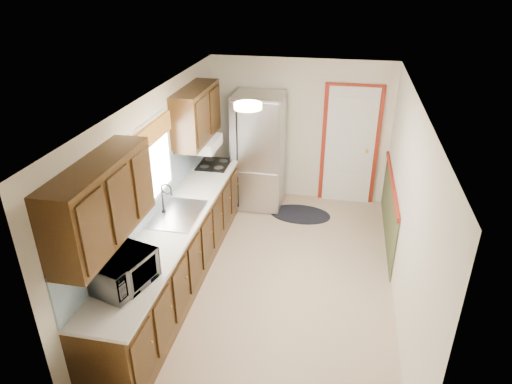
% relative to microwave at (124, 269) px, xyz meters
% --- Properties ---
extents(room_shell, '(3.20, 5.20, 2.52)m').
position_rel_microwave_xyz_m(room_shell, '(1.20, 1.62, 0.06)').
color(room_shell, tan).
rests_on(room_shell, ground).
extents(kitchen_run, '(0.63, 4.00, 2.20)m').
position_rel_microwave_xyz_m(kitchen_run, '(-0.04, 1.33, -0.33)').
color(kitchen_run, '#331E0B').
rests_on(kitchen_run, ground).
extents(back_wall_trim, '(1.12, 2.30, 2.08)m').
position_rel_microwave_xyz_m(back_wall_trim, '(2.19, 3.83, -0.25)').
color(back_wall_trim, maroon).
rests_on(back_wall_trim, ground).
extents(ceiling_fixture, '(0.30, 0.30, 0.06)m').
position_rel_microwave_xyz_m(ceiling_fixture, '(0.90, 1.42, 1.22)').
color(ceiling_fixture, '#FFD88C').
rests_on(ceiling_fixture, room_shell).
extents(microwave, '(0.47, 0.65, 0.40)m').
position_rel_microwave_xyz_m(microwave, '(0.00, 0.00, 0.00)').
color(microwave, white).
rests_on(microwave, kitchen_run).
extents(refrigerator, '(0.80, 0.80, 1.91)m').
position_rel_microwave_xyz_m(refrigerator, '(0.58, 3.67, -0.18)').
color(refrigerator, '#B7B7BC').
rests_on(refrigerator, ground).
extents(rug, '(1.03, 0.70, 0.01)m').
position_rel_microwave_xyz_m(rug, '(1.34, 3.40, -1.13)').
color(rug, black).
rests_on(rug, ground).
extents(cooktop, '(0.46, 0.55, 0.02)m').
position_rel_microwave_xyz_m(cooktop, '(0.01, 3.02, -0.19)').
color(cooktop, black).
rests_on(cooktop, kitchen_run).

